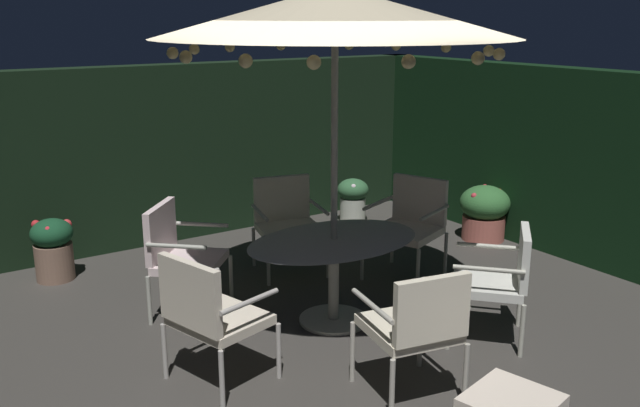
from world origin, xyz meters
TOP-DOWN VIEW (x-y plane):
  - ground_plane at (0.00, 0.00)m, footprint 6.86×6.49m
  - hedge_backdrop_rear at (0.00, 3.10)m, footprint 6.86×0.30m
  - hedge_backdrop_right at (3.28, 0.00)m, footprint 0.30×6.49m
  - patio_dining_table at (0.18, 0.15)m, footprint 1.54×1.02m
  - patio_umbrella at (0.18, 0.15)m, footprint 2.83×2.83m
  - patio_chair_north at (-0.81, 1.07)m, footprint 0.85×0.85m
  - patio_chair_northeast at (-1.13, -0.21)m, footprint 0.72×0.77m
  - patio_chair_east at (-0.08, -1.18)m, footprint 0.69×0.72m
  - patio_chair_southeast at (1.10, -0.85)m, footprint 0.82×0.82m
  - patio_chair_south at (1.45, 0.64)m, footprint 0.82×0.82m
  - patio_chair_southwest at (0.52, 1.47)m, footprint 0.77×0.75m
  - ottoman_footrest at (-0.04, -1.97)m, footprint 0.59×0.58m
  - potted_plant_front_corner at (2.06, 2.41)m, footprint 0.39×0.39m
  - potted_plant_back_right at (-1.55, 2.48)m, footprint 0.41×0.40m
  - potted_plant_left_far at (2.92, 1.01)m, footprint 0.58×0.58m

SIDE VIEW (x-z plane):
  - ground_plane at x=0.00m, z-range -0.02..0.00m
  - potted_plant_front_corner at x=2.06m, z-range 0.03..0.59m
  - potted_plant_back_right at x=-1.55m, z-range 0.02..0.64m
  - potted_plant_left_far at x=2.92m, z-range 0.02..0.66m
  - ottoman_footrest at x=-0.04m, z-range 0.15..0.56m
  - patio_chair_southwest at x=0.52m, z-range 0.07..1.01m
  - patio_chair_southeast at x=1.10m, z-range 0.08..1.01m
  - patio_chair_northeast at x=-1.13m, z-range 0.08..1.04m
  - patio_chair_north at x=-0.81m, z-range 0.08..1.05m
  - patio_chair_south at x=1.45m, z-range 0.08..1.05m
  - patio_chair_east at x=-0.08m, z-range 0.09..1.05m
  - patio_dining_table at x=0.18m, z-range 0.21..0.95m
  - hedge_backdrop_rear at x=0.00m, z-range 0.00..2.01m
  - hedge_backdrop_right at x=3.28m, z-range 0.00..2.01m
  - patio_umbrella at x=0.18m, z-range 1.14..3.96m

